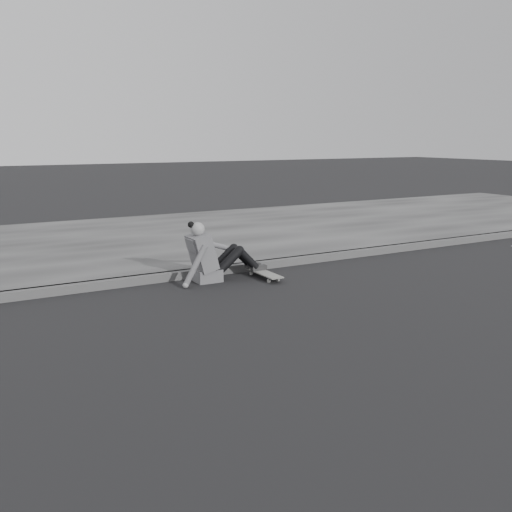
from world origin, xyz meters
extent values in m
plane|color=black|center=(0.00, 0.00, 0.00)|extent=(80.00, 80.00, 0.00)
cube|color=#484848|center=(0.00, 2.58, 0.06)|extent=(24.00, 0.16, 0.12)
cube|color=#3E3E3E|center=(0.00, 5.60, 0.06)|extent=(24.00, 6.00, 0.12)
cylinder|color=gray|center=(-0.59, 1.76, 0.03)|extent=(0.03, 0.05, 0.05)
cylinder|color=gray|center=(-0.44, 1.76, 0.03)|extent=(0.03, 0.05, 0.05)
cylinder|color=gray|center=(-0.59, 2.28, 0.03)|extent=(0.03, 0.05, 0.05)
cylinder|color=gray|center=(-0.44, 2.28, 0.03)|extent=(0.03, 0.05, 0.05)
cube|color=#303033|center=(-0.51, 1.76, 0.06)|extent=(0.16, 0.04, 0.03)
cube|color=#303033|center=(-0.51, 2.28, 0.06)|extent=(0.16, 0.04, 0.03)
cube|color=slate|center=(-0.51, 2.02, 0.08)|extent=(0.20, 0.78, 0.02)
cube|color=#58585A|center=(-1.31, 2.27, 0.09)|extent=(0.36, 0.34, 0.18)
cube|color=#58585A|center=(-1.38, 2.27, 0.43)|extent=(0.37, 0.40, 0.57)
cube|color=#58585A|center=(-1.51, 2.27, 0.55)|extent=(0.14, 0.30, 0.20)
cylinder|color=gray|center=(-1.43, 2.27, 0.67)|extent=(0.09, 0.09, 0.08)
sphere|color=gray|center=(-1.44, 2.27, 0.76)|extent=(0.20, 0.20, 0.20)
sphere|color=black|center=(-1.53, 2.29, 0.83)|extent=(0.09, 0.09, 0.09)
cylinder|color=black|center=(-1.00, 2.18, 0.28)|extent=(0.43, 0.13, 0.39)
cylinder|color=black|center=(-1.00, 2.36, 0.28)|extent=(0.43, 0.13, 0.39)
cylinder|color=black|center=(-0.70, 2.18, 0.28)|extent=(0.35, 0.11, 0.36)
cylinder|color=black|center=(-0.70, 2.36, 0.28)|extent=(0.35, 0.11, 0.36)
sphere|color=black|center=(-0.83, 2.18, 0.42)|extent=(0.13, 0.13, 0.13)
sphere|color=black|center=(-0.83, 2.36, 0.42)|extent=(0.13, 0.13, 0.13)
cube|color=#2A2A2A|center=(-0.51, 2.18, 0.12)|extent=(0.24, 0.08, 0.07)
cube|color=#2A2A2A|center=(-0.51, 2.36, 0.12)|extent=(0.24, 0.08, 0.07)
cylinder|color=#58585A|center=(-1.58, 2.06, 0.29)|extent=(0.38, 0.08, 0.58)
sphere|color=gray|center=(-1.73, 2.05, 0.04)|extent=(0.08, 0.08, 0.08)
cylinder|color=#58585A|center=(-1.14, 2.43, 0.49)|extent=(0.48, 0.08, 0.21)
camera|label=1|loc=(-4.56, -4.97, 2.02)|focal=40.00mm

